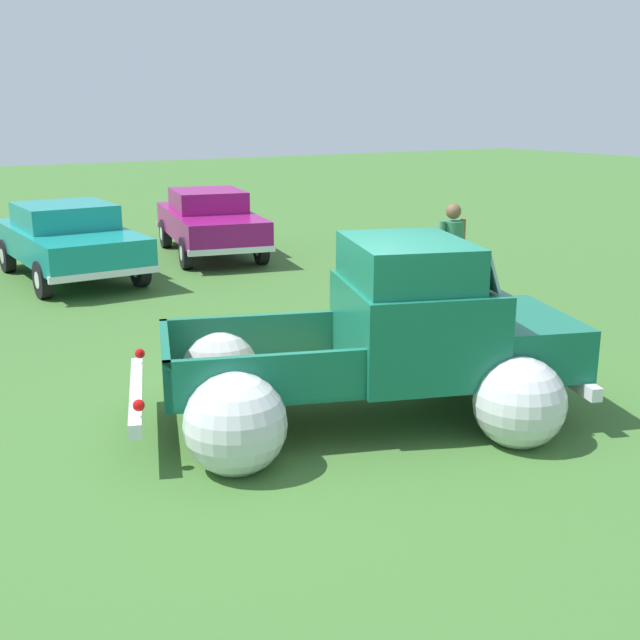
% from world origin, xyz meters
% --- Properties ---
extents(ground_plane, '(80.00, 80.00, 0.00)m').
position_xyz_m(ground_plane, '(0.00, 0.00, 0.00)').
color(ground_plane, '#3D6B2D').
extents(vintage_pickup_truck, '(4.99, 3.82, 1.96)m').
position_xyz_m(vintage_pickup_truck, '(0.37, -0.13, 0.76)').
color(vintage_pickup_truck, black).
rests_on(vintage_pickup_truck, ground).
extents(show_car_1, '(2.10, 4.31, 1.43)m').
position_xyz_m(show_car_1, '(-0.76, 8.81, 0.78)').
color(show_car_1, black).
rests_on(show_car_1, ground).
extents(show_car_2, '(2.57, 4.52, 1.43)m').
position_xyz_m(show_car_2, '(2.55, 9.73, 0.78)').
color(show_car_2, black).
rests_on(show_car_2, ground).
extents(spectator_0, '(0.54, 0.37, 1.80)m').
position_xyz_m(spectator_0, '(3.59, 2.76, 1.03)').
color(spectator_0, black).
rests_on(spectator_0, ground).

